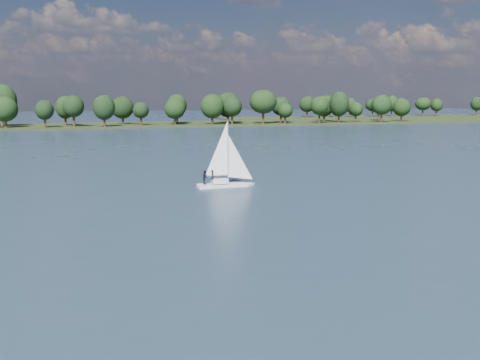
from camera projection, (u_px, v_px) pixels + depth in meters
name	position (u px, v px, depth m)	size (l,w,h in m)	color
ground	(193.00, 151.00, 124.35)	(700.00, 700.00, 0.00)	#233342
far_shore	(138.00, 126.00, 230.12)	(660.00, 40.00, 1.50)	black
far_shore_back	(398.00, 117.00, 321.78)	(220.00, 30.00, 1.40)	black
sailboat	(223.00, 167.00, 74.63)	(7.56, 2.26, 9.89)	white
treeline	(111.00, 107.00, 222.53)	(562.40, 73.88, 18.75)	black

